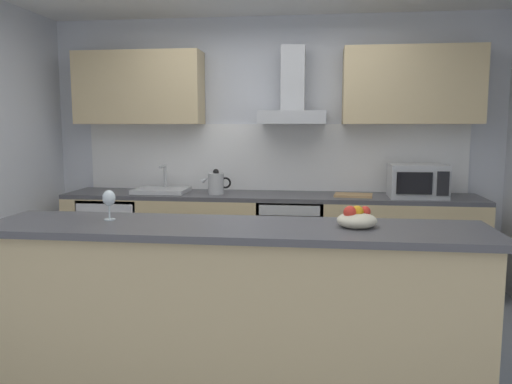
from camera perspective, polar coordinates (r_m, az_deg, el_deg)
ground at (r=3.67m, az=-0.92°, el=-17.56°), size 5.44×4.52×0.02m
wall_back at (r=5.14m, az=1.91°, el=4.74°), size 5.44×0.12×2.60m
backsplash_tile at (r=5.07m, az=1.83°, el=3.91°), size 3.77×0.02×0.66m
counter_back at (r=4.88m, az=1.46°, el=-5.49°), size 3.90×0.60×0.90m
counter_island at (r=2.97m, az=-2.42°, el=-13.06°), size 2.84×0.64×0.99m
upper_cabinets at (r=4.92m, az=1.69°, el=11.73°), size 3.85×0.32×0.70m
oven at (r=4.84m, az=3.93°, el=-5.50°), size 0.60×0.62×0.80m
refrigerator at (r=5.22m, az=-15.30°, el=-5.18°), size 0.58×0.60×0.85m
microwave at (r=4.79m, az=17.69°, el=1.19°), size 0.50×0.38×0.30m
sink at (r=4.99m, az=-10.56°, el=0.25°), size 0.50×0.40×0.26m
kettle at (r=4.80m, az=-4.50°, el=1.00°), size 0.29×0.15×0.24m
range_hood at (r=4.85m, az=4.16°, el=10.32°), size 0.62×0.45×0.72m
wine_glass at (r=3.10m, az=-16.21°, el=-0.78°), size 0.08×0.08×0.18m
fruit_bowl at (r=2.84m, az=11.27°, el=-3.00°), size 0.22×0.22×0.13m
chopping_board at (r=4.74m, az=10.89°, el=-0.35°), size 0.36×0.26×0.02m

